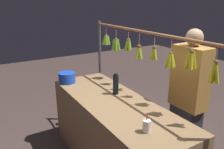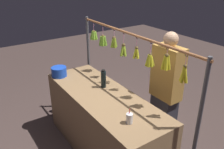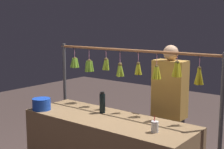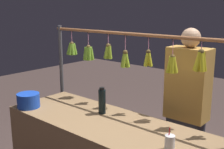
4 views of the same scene
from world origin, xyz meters
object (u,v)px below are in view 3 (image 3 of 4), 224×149
(water_bottle, at_px, (102,103))
(blue_bucket, at_px, (42,104))
(vendor_person, at_px, (169,114))
(drink_cup, at_px, (155,127))

(water_bottle, bearing_deg, blue_bucket, 27.73)
(blue_bucket, relative_size, vendor_person, 0.13)
(water_bottle, bearing_deg, drink_cup, 165.49)
(vendor_person, bearing_deg, blue_bucket, 38.39)
(vendor_person, bearing_deg, drink_cup, 109.10)
(water_bottle, xyz_separation_m, drink_cup, (-0.86, 0.22, -0.07))
(blue_bucket, bearing_deg, vendor_person, -141.61)
(drink_cup, bearing_deg, blue_bucket, 5.12)
(drink_cup, xyz_separation_m, vendor_person, (0.30, -0.86, -0.12))
(drink_cup, bearing_deg, vendor_person, -70.90)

